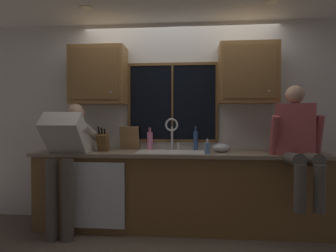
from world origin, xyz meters
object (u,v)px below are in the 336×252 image
at_px(bottle_tall_clear, 150,140).
at_px(knife_block, 103,142).
at_px(cutting_board, 130,138).
at_px(soap_dispenser, 207,148).
at_px(bottle_green_glass, 196,140).
at_px(person_sitting_on_counter, 298,139).
at_px(person_standing, 66,152).
at_px(mixing_bowl, 221,148).

bearing_deg(bottle_tall_clear, knife_block, -159.17).
distance_m(cutting_board, soap_dispenser, 1.05).
distance_m(knife_block, cutting_board, 0.36).
bearing_deg(bottle_green_glass, soap_dispenser, -71.84).
bearing_deg(bottle_green_glass, bottle_tall_clear, -179.26).
height_order(person_sitting_on_counter, bottle_tall_clear, person_sitting_on_counter).
bearing_deg(bottle_tall_clear, person_standing, -150.70).
bearing_deg(mixing_bowl, knife_block, -178.46).
relative_size(knife_block, cutting_board, 1.06).
relative_size(person_sitting_on_counter, cutting_board, 4.16).
bearing_deg(soap_dispenser, bottle_tall_clear, 151.58).
bearing_deg(mixing_bowl, person_sitting_on_counter, -21.77).
bearing_deg(cutting_board, mixing_bowl, -8.89).
xyz_separation_m(knife_block, cutting_board, (0.28, 0.22, 0.04)).
xyz_separation_m(person_sitting_on_counter, knife_block, (-2.20, 0.27, -0.08)).
bearing_deg(person_sitting_on_counter, knife_block, 172.99).
xyz_separation_m(person_standing, bottle_tall_clear, (0.88, 0.49, 0.10)).
distance_m(person_standing, cutting_board, 0.81).
height_order(person_standing, person_sitting_on_counter, person_sitting_on_counter).
distance_m(person_standing, bottle_tall_clear, 1.02).
bearing_deg(cutting_board, person_sitting_on_counter, -14.27).
xyz_separation_m(person_sitting_on_counter, mixing_bowl, (-0.77, 0.31, -0.13)).
relative_size(person_standing, cutting_board, 4.96).
bearing_deg(cutting_board, bottle_green_glass, -0.20).
bearing_deg(soap_dispenser, mixing_bowl, 51.22).
height_order(person_sitting_on_counter, mixing_bowl, person_sitting_on_counter).
relative_size(cutting_board, mixing_bowl, 1.40).
height_order(mixing_bowl, bottle_tall_clear, bottle_tall_clear).
bearing_deg(knife_block, person_sitting_on_counter, -7.01).
distance_m(person_sitting_on_counter, soap_dispenser, 0.96).
xyz_separation_m(cutting_board, bottle_green_glass, (0.85, -0.00, -0.02)).
height_order(person_standing, mixing_bowl, person_standing).
bearing_deg(mixing_bowl, soap_dispenser, -128.78).
bearing_deg(person_standing, person_sitting_on_counter, 0.36).
height_order(knife_block, soap_dispenser, knife_block).
height_order(soap_dispenser, bottle_tall_clear, bottle_tall_clear).
xyz_separation_m(soap_dispenser, bottle_green_glass, (-0.13, 0.39, 0.06)).
xyz_separation_m(person_standing, knife_block, (0.34, 0.29, 0.09)).
relative_size(knife_block, mixing_bowl, 1.48).
bearing_deg(person_sitting_on_counter, cutting_board, 165.73).
bearing_deg(person_sitting_on_counter, bottle_green_glass, 155.69).
xyz_separation_m(person_standing, mixing_bowl, (1.76, 0.33, 0.03)).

